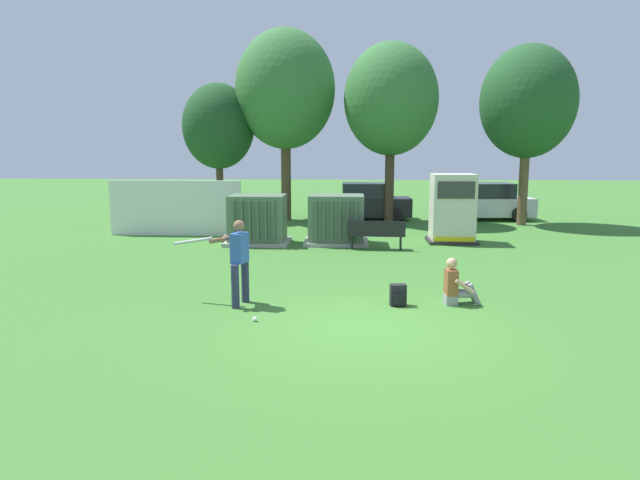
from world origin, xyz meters
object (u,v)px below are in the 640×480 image
Objects in this scene: parked_car_leftmost at (363,203)px; transformer_west at (258,220)px; backpack at (398,295)px; park_bench at (376,233)px; parked_car_left_of_center at (484,203)px; seated_spectator at (456,286)px; transformer_mid_west at (336,220)px; sports_ball at (255,319)px; batter at (237,258)px; generator_enclosure at (452,209)px.

transformer_west is at bearing -118.21° from parked_car_leftmost.
backpack is at bearing -61.33° from transformer_west.
parked_car_leftmost reaches higher than park_bench.
transformer_west is 11.42m from parked_car_left_of_center.
park_bench is at bearing 102.21° from seated_spectator.
seated_spectator is at bearing -54.02° from transformer_west.
transformer_west is 1.00× the size of transformer_mid_west.
sports_ball is 0.09× the size of seated_spectator.
parked_car_leftmost is at bearing 61.79° from transformer_west.
transformer_mid_west is at bearing 139.32° from park_bench.
park_bench is (3.88, -0.93, -0.25)m from transformer_west.
transformer_west and parked_car_leftmost have the same top height.
park_bench is at bearing -13.48° from transformer_west.
sports_ball is at bearing -115.98° from parked_car_left_of_center.
sports_ball is 0.02× the size of parked_car_left_of_center.
parked_car_left_of_center is at bearing 71.17° from backpack.
parked_car_leftmost is at bearing 81.15° from transformer_mid_west.
transformer_mid_west and parked_car_leftmost have the same top height.
park_bench reaches higher than sports_ball.
batter is 14.58m from parked_car_leftmost.
sports_ball is (0.53, -1.13, -0.93)m from batter.
backpack is (4.06, -7.43, -0.57)m from transformer_west.
parked_car_left_of_center is (2.51, 6.39, -0.38)m from generator_enclosure.
transformer_mid_west reaches higher than seated_spectator.
parked_car_left_of_center is at bearing 47.07° from transformer_mid_west.
batter is at bearing -114.93° from park_bench.
generator_enclosure is at bearing 61.08° from sports_ball.
parked_car_left_of_center is at bearing 38.04° from transformer_west.
batter reaches higher than backpack.
generator_enclosure is 6.88m from parked_car_left_of_center.
seated_spectator reaches higher than park_bench.
transformer_west is at bearing 125.98° from seated_spectator.
seated_spectator is 0.23× the size of parked_car_leftmost.
parked_car_leftmost is (-0.43, 14.20, 0.54)m from backpack.
transformer_mid_west and parked_car_left_of_center have the same top height.
transformer_west is at bearing 118.67° from backpack.
generator_enclosure reaches higher than seated_spectator.
generator_enclosure is 5.23× the size of backpack.
transformer_west is 4.00m from park_bench.
transformer_west is at bearing 98.84° from sports_ball.
generator_enclosure is at bearing 55.25° from batter.
transformer_mid_west is 8.95m from sports_ball.
sports_ball is at bearing -155.62° from backpack.
transformer_west is at bearing 96.17° from batter.
sports_ball is (-5.14, -9.30, -1.09)m from generator_enclosure.
parked_car_left_of_center is at bearing 60.69° from batter.
backpack is at bearing -79.14° from transformer_mid_west.
transformer_mid_west reaches higher than sports_ball.
transformer_mid_west is 23.33× the size of sports_ball.
park_bench is 0.43× the size of parked_car_leftmost.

